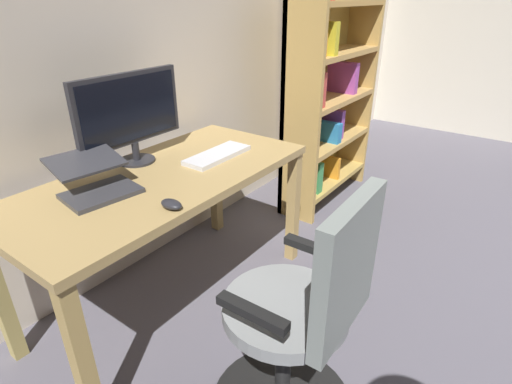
{
  "coord_description": "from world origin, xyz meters",
  "views": [
    {
      "loc": [
        2.53,
        -0.74,
        1.51
      ],
      "look_at": [
        1.46,
        -1.52,
        0.86
      ],
      "focal_mm": 28.26,
      "sensor_mm": 36.0,
      "label": 1
    }
  ],
  "objects": [
    {
      "name": "computer_keyboard",
      "position": [
        1.06,
        -2.06,
        0.76
      ],
      "size": [
        0.38,
        0.14,
        0.02
      ],
      "primitive_type": "cube",
      "color": "silver",
      "rests_on": "desk"
    },
    {
      "name": "computer_monitor",
      "position": [
        1.34,
        -2.35,
        1.0
      ],
      "size": [
        0.59,
        0.18,
        0.44
      ],
      "color": "#232328",
      "rests_on": "desk"
    },
    {
      "name": "laptop",
      "position": [
        1.68,
        -2.2,
        0.8
      ],
      "size": [
        0.33,
        0.36,
        0.15
      ],
      "rotation": [
        0.0,
        0.0,
        -0.15
      ],
      "color": "#333338",
      "rests_on": "desk"
    },
    {
      "name": "office_chair",
      "position": [
        1.61,
        -1.23,
        0.47
      ],
      "size": [
        0.56,
        0.56,
        1.01
      ],
      "rotation": [
        0.0,
        0.0,
        3.17
      ],
      "color": "black",
      "rests_on": "ground"
    },
    {
      "name": "desk",
      "position": [
        1.38,
        -2.12,
        0.65
      ],
      "size": [
        1.48,
        0.7,
        0.75
      ],
      "color": "tan",
      "rests_on": "ground"
    },
    {
      "name": "bookshelf",
      "position": [
        -0.21,
        -2.1,
        0.83
      ],
      "size": [
        0.95,
        0.3,
        1.68
      ],
      "color": "tan",
      "rests_on": "ground"
    },
    {
      "name": "curtain_left_panel",
      "position": [
        -1.83,
        -2.51,
        1.24
      ],
      "size": [
        0.43,
        0.06,
        2.47
      ],
      "primitive_type": "cube",
      "color": "tan",
      "rests_on": "ground"
    },
    {
      "name": "back_room_partition",
      "position": [
        0.0,
        -2.62,
        1.36
      ],
      "size": [
        5.46,
        0.1,
        2.72
      ],
      "primitive_type": "cube",
      "color": "beige",
      "rests_on": "ground"
    },
    {
      "name": "computer_mouse",
      "position": [
        1.59,
        -1.84,
        0.76
      ],
      "size": [
        0.06,
        0.1,
        0.04
      ],
      "primitive_type": "ellipsoid",
      "color": "#232328",
      "rests_on": "desk"
    },
    {
      "name": "curtain_right_panel",
      "position": [
        -0.52,
        -2.51,
        1.24
      ],
      "size": [
        0.47,
        0.06,
        2.47
      ],
      "primitive_type": "cube",
      "color": "tan",
      "rests_on": "ground"
    }
  ]
}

